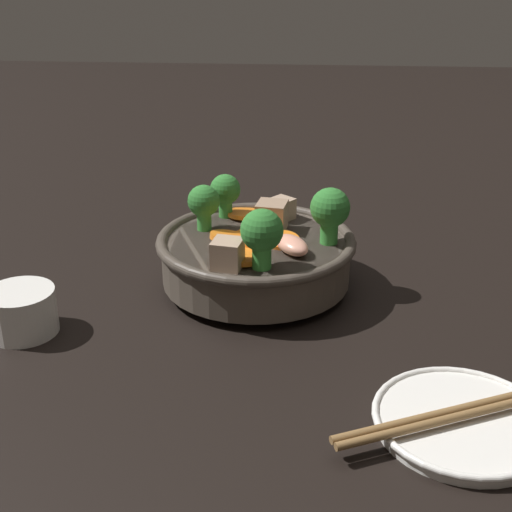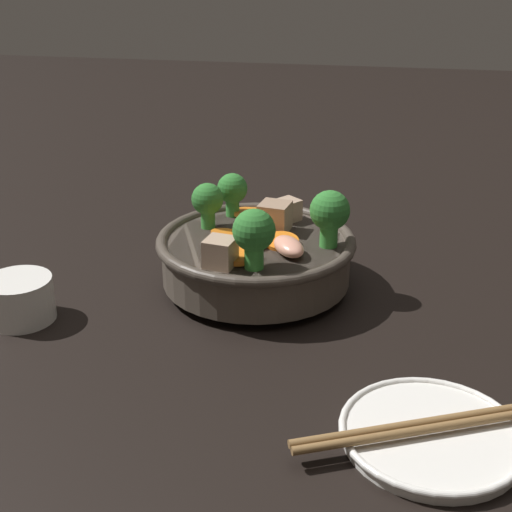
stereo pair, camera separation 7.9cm
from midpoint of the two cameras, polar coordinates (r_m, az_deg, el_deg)
name	(u,v)px [view 1 (the left image)]	position (r m, az deg, el deg)	size (l,w,h in m)	color
ground_plane	(256,287)	(0.80, -2.81, -2.53)	(3.00, 3.00, 0.00)	black
stirfry_bowl	(257,252)	(0.78, -2.81, 0.29)	(0.22, 0.22, 0.12)	#51473D
side_saucer	(462,421)	(0.60, 12.51, -12.91)	(0.14, 0.14, 0.01)	white
tea_cup	(21,311)	(0.75, -21.14, -4.21)	(0.07, 0.07, 0.05)	white
chopsticks_pair	(464,412)	(0.59, 12.60, -12.18)	(0.22, 0.11, 0.01)	olive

